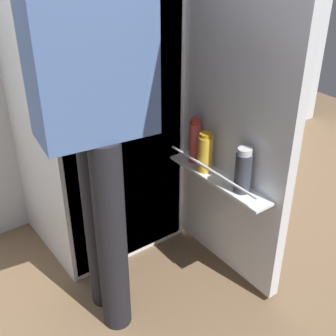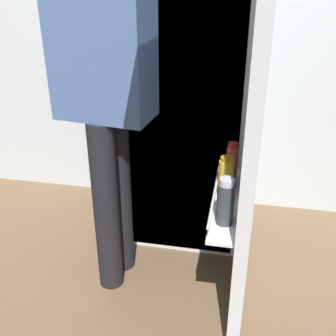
{
  "view_description": "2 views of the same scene",
  "coord_description": "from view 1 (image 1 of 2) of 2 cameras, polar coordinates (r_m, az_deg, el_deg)",
  "views": [
    {
      "loc": [
        -0.92,
        -1.32,
        1.57
      ],
      "look_at": [
        0.01,
        -0.05,
        0.66
      ],
      "focal_mm": 48.52,
      "sensor_mm": 36.0,
      "label": 1
    },
    {
      "loc": [
        0.32,
        -1.64,
        1.5
      ],
      "look_at": [
        0.02,
        -0.1,
        0.7
      ],
      "focal_mm": 44.88,
      "sensor_mm": 36.0,
      "label": 2
    }
  ],
  "objects": [
    {
      "name": "ground_plane",
      "position": [
        2.25,
        -1.02,
        -14.29
      ],
      "size": [
        5.5,
        5.5,
        0.0
      ],
      "primitive_type": "plane",
      "color": "brown"
    },
    {
      "name": "person",
      "position": [
        1.56,
        -9.14,
        10.42
      ],
      "size": [
        0.55,
        0.77,
        1.75
      ],
      "color": "black",
      "rests_on": "ground_plane"
    },
    {
      "name": "refrigerator",
      "position": [
        2.16,
        -8.25,
        10.64
      ],
      "size": [
        0.71,
        1.23,
        1.73
      ],
      "color": "silver",
      "rests_on": "ground_plane"
    }
  ]
}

